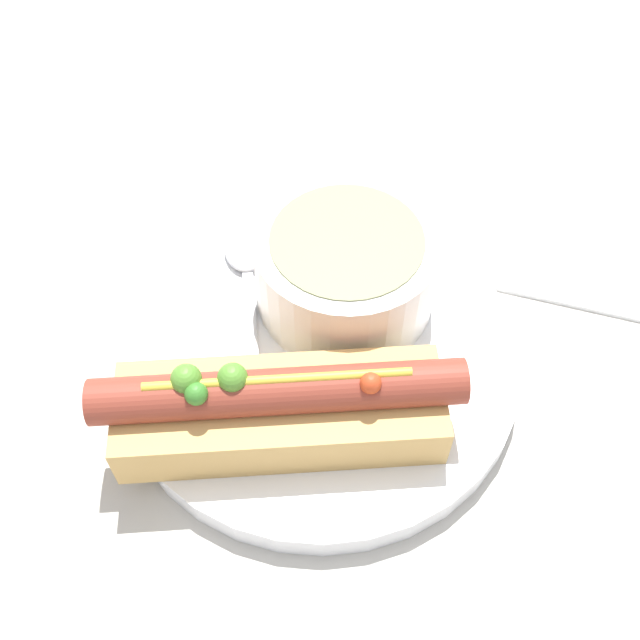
{
  "coord_description": "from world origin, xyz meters",
  "views": [
    {
      "loc": [
        0.1,
        -0.24,
        0.4
      ],
      "look_at": [
        0.0,
        0.0,
        0.05
      ],
      "focal_mm": 42.0,
      "sensor_mm": 36.0,
      "label": 1
    }
  ],
  "objects": [
    {
      "name": "ground_plane",
      "position": [
        0.0,
        0.0,
        0.0
      ],
      "size": [
        4.0,
        4.0,
        0.0
      ],
      "primitive_type": "plane",
      "color": "#BCB7AD"
    },
    {
      "name": "spoon",
      "position": [
        -0.06,
        0.03,
        0.02
      ],
      "size": [
        0.1,
        0.16,
        0.01
      ],
      "rotation": [
        0.0,
        0.0,
        2.06
      ],
      "color": "#B7B7BC",
      "rests_on": "dinner_plate"
    },
    {
      "name": "dinner_plate",
      "position": [
        0.0,
        0.0,
        0.01
      ],
      "size": [
        0.25,
        0.25,
        0.02
      ],
      "color": "white",
      "rests_on": "ground_plane"
    },
    {
      "name": "soup_bowl",
      "position": [
        -0.0,
        0.04,
        0.05
      ],
      "size": [
        0.11,
        0.11,
        0.05
      ],
      "color": "silver",
      "rests_on": "dinner_plate"
    },
    {
      "name": "hot_dog",
      "position": [
        0.0,
        -0.06,
        0.04
      ],
      "size": [
        0.19,
        0.13,
        0.06
      ],
      "rotation": [
        0.0,
        0.0,
        0.45
      ],
      "color": "tan",
      "rests_on": "dinner_plate"
    },
    {
      "name": "napkin",
      "position": [
        0.14,
        0.14,
        0.0
      ],
      "size": [
        0.12,
        0.07,
        0.01
      ],
      "rotation": [
        0.0,
        0.0,
        0.09
      ],
      "color": "white",
      "rests_on": "ground_plane"
    }
  ]
}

